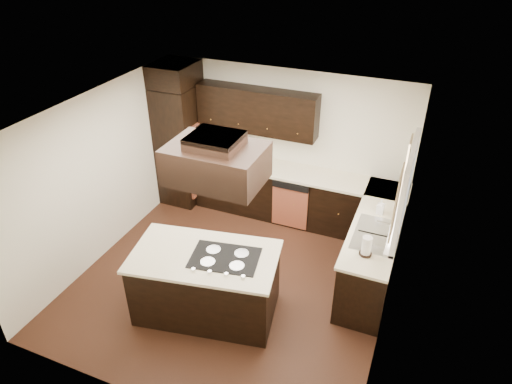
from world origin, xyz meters
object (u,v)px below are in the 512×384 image
oven_column (181,145)px  range_hood (216,164)px  island (206,284)px  spice_rack (231,151)px

oven_column → range_hood: bearing=-50.3°
range_hood → island: bearing=-142.7°
island → range_hood: (0.17, 0.13, 1.72)m
island → spice_rack: bearing=97.1°
island → spice_rack: spice_rack is taller
oven_column → island: bearing=-54.3°
oven_column → range_hood: range_hood is taller
island → spice_rack: size_ratio=4.60×
island → range_hood: bearing=27.0°
oven_column → range_hood: (1.88, -2.25, 1.10)m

